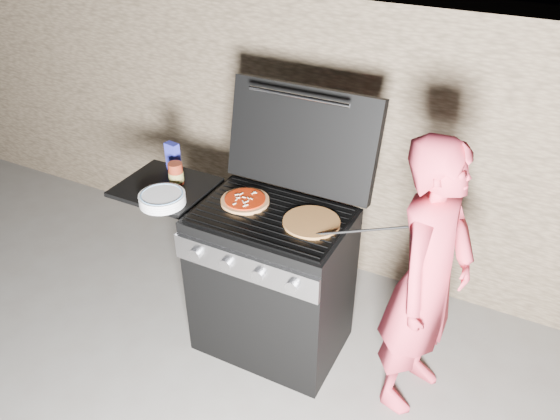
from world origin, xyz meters
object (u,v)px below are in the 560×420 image
at_px(pizza_topped, 245,200).
at_px(sauce_jar, 176,173).
at_px(person, 428,282).
at_px(gas_grill, 233,269).

relative_size(pizza_topped, sauce_jar, 2.03).
relative_size(sauce_jar, person, 0.08).
height_order(gas_grill, sauce_jar, sauce_jar).
bearing_deg(pizza_topped, gas_grill, -154.72).
relative_size(pizza_topped, person, 0.17).
bearing_deg(sauce_jar, pizza_topped, -1.51).
relative_size(gas_grill, sauce_jar, 10.61).
bearing_deg(gas_grill, sauce_jar, 172.80).
bearing_deg(person, gas_grill, 104.88).
xyz_separation_m(gas_grill, sauce_jar, (-0.37, 0.05, 0.51)).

